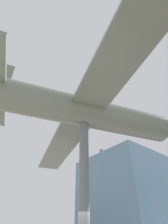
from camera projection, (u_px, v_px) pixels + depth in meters
name	position (u px, v px, depth m)	size (l,w,h in m)	color
glass_pavilion_left	(144.00, 205.00, 22.63)	(9.49, 15.41, 10.82)	#60849E
support_pylon_central	(84.00, 191.00, 7.22)	(0.44, 0.44, 6.48)	slate
suspended_airplane	(88.00, 113.00, 9.66)	(19.79, 12.48, 2.78)	slate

